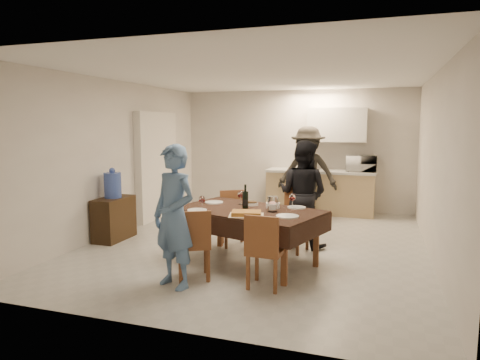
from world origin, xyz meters
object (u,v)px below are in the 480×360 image
object	(u,v)px
console	(114,219)
person_near	(174,216)
dining_table	(248,212)
person_far	(303,194)
water_jug	(113,185)
wine_bottle	(245,196)
person_kitchen	(307,172)
microwave	(361,163)
savoury_tart	(246,213)
water_pitcher	(272,204)

from	to	relation	value
console	person_near	xyz separation A→B (m)	(1.86, -1.52, 0.48)
dining_table	console	world-z (taller)	dining_table
dining_table	person_far	size ratio (longest dim) A/B	1.32
water_jug	wine_bottle	distance (m)	2.40
water_jug	person_far	bearing A→B (deg)	11.16
console	person_kitchen	bearing A→B (deg)	45.41
microwave	person_far	size ratio (longest dim) A/B	0.36
dining_table	person_near	size ratio (longest dim) A/B	1.30
wine_bottle	savoury_tart	distance (m)	0.48
console	wine_bottle	world-z (taller)	wine_bottle
water_jug	person_far	xyz separation A→B (m)	(2.96, 0.58, -0.08)
person_near	microwave	bearing A→B (deg)	89.33
wine_bottle	person_far	distance (m)	1.17
wine_bottle	water_pitcher	size ratio (longest dim) A/B	1.63
water_pitcher	savoury_tart	world-z (taller)	water_pitcher
console	person_far	distance (m)	3.05
savoury_tart	person_far	size ratio (longest dim) A/B	0.26
savoury_tart	person_near	bearing A→B (deg)	-134.13
dining_table	console	bearing A→B (deg)	-173.05
console	water_jug	xyz separation A→B (m)	(0.00, -0.00, 0.55)
microwave	person_far	distance (m)	2.70
savoury_tart	console	bearing A→B (deg)	161.39
savoury_tart	person_far	distance (m)	1.50
water_jug	savoury_tart	xyz separation A→B (m)	(2.51, -0.85, -0.13)
person_kitchen	person_near	bearing A→B (deg)	-100.95
person_near	wine_bottle	bearing A→B (deg)	86.30
dining_table	console	size ratio (longest dim) A/B	2.87
water_jug	person_near	size ratio (longest dim) A/B	0.25
person_kitchen	person_far	bearing A→B (deg)	-82.53
savoury_tart	person_kitchen	distance (m)	3.57
dining_table	water_jug	bearing A→B (deg)	-173.05
savoury_tart	person_far	bearing A→B (deg)	72.53
person_near	person_kitchen	size ratio (longest dim) A/B	0.90
dining_table	savoury_tart	xyz separation A→B (m)	(0.10, -0.38, 0.06)
dining_table	savoury_tart	bearing A→B (deg)	-57.37
savoury_tart	person_far	xyz separation A→B (m)	(0.45, 1.43, 0.05)
microwave	person_near	size ratio (longest dim) A/B	0.36
person_near	savoury_tart	bearing A→B (deg)	66.61
water_pitcher	person_near	world-z (taller)	person_near
wine_bottle	water_pitcher	xyz separation A→B (m)	(0.40, -0.10, -0.06)
water_jug	console	bearing A→B (deg)	90.00
person_kitchen	wine_bottle	bearing A→B (deg)	-95.83
dining_table	wine_bottle	distance (m)	0.21
water_jug	microwave	distance (m)	4.88
water_pitcher	savoury_tart	distance (m)	0.42
person_kitchen	microwave	bearing A→B (deg)	23.84
person_far	savoury_tart	bearing A→B (deg)	88.67
water_jug	person_far	world-z (taller)	person_far
dining_table	wine_bottle	size ratio (longest dim) A/B	6.60
wine_bottle	microwave	size ratio (longest dim) A/B	0.55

